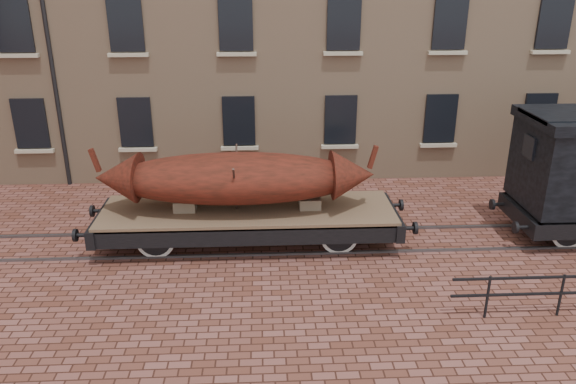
{
  "coord_description": "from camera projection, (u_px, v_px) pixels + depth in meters",
  "views": [
    {
      "loc": [
        -1.75,
        -13.86,
        6.94
      ],
      "look_at": [
        -1.04,
        0.5,
        1.3
      ],
      "focal_mm": 35.0,
      "sensor_mm": 36.0,
      "label": 1
    }
  ],
  "objects": [
    {
      "name": "flatcar_wagon",
      "position": [
        248.0,
        216.0,
        15.1
      ],
      "size": [
        8.81,
        2.39,
        1.33
      ],
      "color": "brown",
      "rests_on": "ground"
    },
    {
      "name": "iron_boat",
      "position": [
        236.0,
        178.0,
        14.69
      ],
      "size": [
        7.43,
        2.16,
        1.74
      ],
      "color": "maroon",
      "rests_on": "flatcar_wagon"
    },
    {
      "name": "rail_track",
      "position": [
        326.0,
        241.0,
        15.49
      ],
      "size": [
        30.0,
        1.52,
        0.06
      ],
      "color": "#59595E",
      "rests_on": "ground"
    },
    {
      "name": "ground",
      "position": [
        326.0,
        242.0,
        15.5
      ],
      "size": [
        90.0,
        90.0,
        0.0
      ],
      "primitive_type": "plane",
      "color": "brown"
    }
  ]
}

